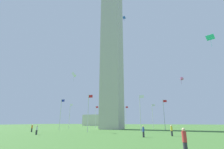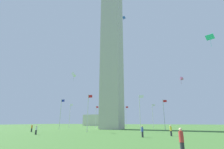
% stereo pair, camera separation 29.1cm
% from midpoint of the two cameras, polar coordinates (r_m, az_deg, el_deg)
% --- Properties ---
extents(ground_plane, '(260.00, 260.00, 0.00)m').
position_cam_midpoint_polar(ground_plane, '(55.04, 0.16, -18.26)').
color(ground_plane, '#3D6B2D').
extents(obelisk_monument, '(6.48, 6.48, 58.89)m').
position_cam_midpoint_polar(obelisk_monument, '(61.39, 0.14, 10.37)').
color(obelisk_monument, '#B7B2A8').
rests_on(obelisk_monument, ground).
extents(flagpole_n, '(1.12, 0.14, 8.57)m').
position_cam_midpoint_polar(flagpole_n, '(51.63, 17.61, -12.49)').
color(flagpole_n, silver).
rests_on(flagpole_n, ground).
extents(flagpole_ne, '(1.12, 0.14, 8.57)m').
position_cam_midpoint_polar(flagpole_ne, '(63.40, 13.96, -13.28)').
color(flagpole_ne, silver).
rests_on(flagpole_ne, ground).
extents(flagpole_e, '(1.12, 0.14, 8.57)m').
position_cam_midpoint_polar(flagpole_e, '(70.32, 4.97, -13.90)').
color(flagpole_e, silver).
rests_on(flagpole_e, ground).
extents(flagpole_se, '(1.12, 0.14, 8.57)m').
position_cam_midpoint_polar(flagpole_se, '(70.00, -5.41, -13.88)').
color(flagpole_se, silver).
rests_on(flagpole_se, ground).
extents(flagpole_s, '(1.12, 0.14, 8.57)m').
position_cam_midpoint_polar(flagpole_s, '(62.53, -14.12, -13.24)').
color(flagpole_s, silver).
rests_on(flagpole_s, ground).
extents(flagpole_sw, '(1.12, 0.14, 8.57)m').
position_cam_midpoint_polar(flagpole_sw, '(50.56, -17.06, -12.48)').
color(flagpole_sw, silver).
rests_on(flagpole_sw, ground).
extents(flagpole_w, '(1.12, 0.14, 8.57)m').
position_cam_midpoint_polar(flagpole_w, '(40.38, -8.04, -12.29)').
color(flagpole_w, silver).
rests_on(flagpole_w, ground).
extents(flagpole_nw, '(1.12, 0.14, 8.57)m').
position_cam_midpoint_polar(flagpole_nw, '(40.94, 9.79, -12.26)').
color(flagpole_nw, silver).
rests_on(flagpole_nw, ground).
extents(person_orange_shirt, '(0.32, 0.32, 1.67)m').
position_cam_midpoint_polar(person_orange_shirt, '(43.77, -25.64, -16.26)').
color(person_orange_shirt, '#2D2D38').
rests_on(person_orange_shirt, ground).
extents(person_red_shirt, '(0.32, 0.32, 1.77)m').
position_cam_midpoint_polar(person_red_shirt, '(13.53, 23.38, -20.22)').
color(person_red_shirt, '#2D2D38').
rests_on(person_red_shirt, ground).
extents(person_yellow_shirt, '(0.32, 0.32, 1.72)m').
position_cam_midpoint_polar(person_yellow_shirt, '(29.86, 19.83, -17.63)').
color(person_yellow_shirt, '#2D2D38').
rests_on(person_yellow_shirt, ground).
extents(person_white_shirt, '(0.32, 0.32, 1.63)m').
position_cam_midpoint_polar(person_white_shirt, '(34.14, -24.34, -16.94)').
color(person_white_shirt, '#2D2D38').
rests_on(person_white_shirt, ground).
extents(person_blue_shirt, '(0.32, 0.32, 1.67)m').
position_cam_midpoint_polar(person_blue_shirt, '(26.46, 10.70, -18.64)').
color(person_blue_shirt, '#2D2D38').
rests_on(person_blue_shirt, ground).
extents(kite_cyan_diamond, '(1.92, 1.86, 2.40)m').
position_cam_midpoint_polar(kite_cyan_diamond, '(40.72, 30.73, 10.90)').
color(kite_cyan_diamond, '#33C6D1').
extents(kite_blue_diamond, '(1.02, 0.91, 1.47)m').
position_cam_midpoint_polar(kite_blue_diamond, '(54.38, 4.29, 18.84)').
color(kite_blue_diamond, blue).
extents(kite_white_box, '(1.23, 0.83, 2.31)m').
position_cam_midpoint_polar(kite_white_box, '(42.64, -12.82, -0.01)').
color(kite_white_box, white).
extents(kite_pink_delta, '(1.54, 1.55, 1.96)m').
position_cam_midpoint_polar(kite_pink_delta, '(45.92, 22.71, -1.48)').
color(kite_pink_delta, pink).
extents(distant_building, '(21.07, 11.20, 6.80)m').
position_cam_midpoint_polar(distant_building, '(111.94, -3.61, -15.35)').
color(distant_building, beige).
rests_on(distant_building, ground).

